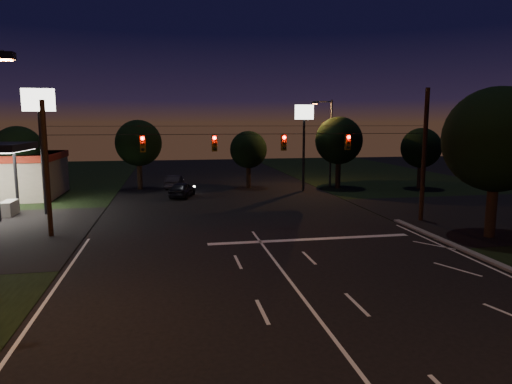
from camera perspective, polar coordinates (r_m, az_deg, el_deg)
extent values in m
plane|color=black|center=(15.61, 9.11, -16.94)|extent=(140.00, 140.00, 0.00)
cube|color=black|center=(38.96, 29.33, -2.36)|extent=(20.00, 16.00, 0.02)
cube|color=silver|center=(26.80, 6.87, -5.88)|extent=(12.00, 0.50, 0.01)
cylinder|color=black|center=(33.56, 19.87, -3.38)|extent=(0.30, 0.30, 9.00)
cylinder|color=black|center=(29.86, -24.21, -5.09)|extent=(0.28, 0.28, 8.00)
cylinder|color=black|center=(28.64, -0.82, 7.25)|extent=(24.00, 0.03, 0.03)
cylinder|color=black|center=(28.63, -0.82, 8.25)|extent=(24.00, 0.02, 0.02)
cube|color=#3F3307|center=(28.29, -13.97, 5.86)|extent=(0.32, 0.26, 1.00)
sphere|color=#FF0705|center=(28.11, -14.01, 6.52)|extent=(0.22, 0.22, 0.22)
sphere|color=black|center=(28.13, -13.99, 5.85)|extent=(0.20, 0.20, 0.20)
sphere|color=black|center=(28.14, -13.96, 5.18)|extent=(0.20, 0.20, 0.20)
cube|color=#3F3307|center=(28.37, -5.22, 6.09)|extent=(0.32, 0.26, 1.00)
sphere|color=#FF0705|center=(28.20, -5.20, 6.75)|extent=(0.22, 0.22, 0.22)
sphere|color=black|center=(28.21, -5.19, 6.08)|extent=(0.20, 0.20, 0.20)
sphere|color=black|center=(28.23, -5.18, 5.41)|extent=(0.20, 0.20, 0.20)
cube|color=#3F3307|center=(29.12, 3.48, 6.18)|extent=(0.32, 0.26, 1.00)
sphere|color=#FF0705|center=(28.95, 3.56, 6.82)|extent=(0.22, 0.22, 0.22)
sphere|color=black|center=(28.96, 3.56, 6.16)|extent=(0.20, 0.20, 0.20)
sphere|color=black|center=(28.98, 3.55, 5.51)|extent=(0.20, 0.20, 0.20)
cube|color=#3F3307|center=(30.45, 11.40, 6.13)|extent=(0.32, 0.26, 1.00)
sphere|color=#FF0705|center=(30.29, 11.53, 6.74)|extent=(0.22, 0.22, 0.22)
sphere|color=black|center=(30.30, 11.51, 6.12)|extent=(0.20, 0.20, 0.20)
sphere|color=black|center=(30.32, 11.49, 5.49)|extent=(0.20, 0.20, 0.20)
cube|color=gray|center=(37.59, -28.48, -1.82)|extent=(0.80, 2.00, 1.10)
cylinder|color=black|center=(39.22, -27.79, 1.37)|extent=(0.24, 0.24, 4.80)
cylinder|color=black|center=(36.49, -25.10, 3.21)|extent=(0.24, 0.24, 7.50)
cube|color=white|center=(36.41, -25.57, 10.35)|extent=(2.20, 0.30, 1.60)
cylinder|color=black|center=(45.21, 5.97, 4.57)|extent=(0.24, 0.24, 7.00)
cube|color=white|center=(45.10, 6.06, 9.90)|extent=(1.80, 0.30, 1.40)
cube|color=black|center=(16.08, -29.00, 14.69)|extent=(0.60, 0.35, 0.22)
cube|color=orange|center=(16.06, -28.96, 14.27)|extent=(0.45, 0.25, 0.04)
cylinder|color=black|center=(48.14, 9.32, 5.94)|extent=(0.20, 0.20, 9.00)
cylinder|color=black|center=(47.84, 8.42, 11.10)|extent=(1.80, 0.12, 0.12)
cube|color=black|center=(47.55, 7.37, 11.02)|extent=(0.60, 0.35, 0.22)
cube|color=orange|center=(47.54, 7.37, 10.87)|extent=(0.45, 0.25, 0.04)
cylinder|color=black|center=(29.99, 27.38, -1.35)|extent=(0.60, 0.60, 4.00)
sphere|color=black|center=(29.63, 27.89, 5.83)|extent=(6.00, 6.00, 6.00)
sphere|color=black|center=(30.36, 28.23, 5.51)|extent=(4.50, 4.50, 4.50)
sphere|color=black|center=(29.50, 26.59, 5.65)|extent=(4.20, 4.20, 4.20)
cylinder|color=black|center=(45.46, -27.33, 1.13)|extent=(0.49, 0.49, 3.00)
sphere|color=black|center=(45.22, -27.58, 4.67)|extent=(4.20, 4.20, 4.20)
sphere|color=black|center=(45.41, -26.94, 4.57)|extent=(3.15, 3.15, 3.15)
sphere|color=black|center=(45.55, -28.00, 4.55)|extent=(2.94, 2.94, 2.94)
cylinder|color=black|center=(47.59, -14.34, 2.28)|extent=(0.52, 0.52, 3.25)
sphere|color=black|center=(47.36, -14.48, 5.96)|extent=(4.60, 4.60, 4.60)
sphere|color=black|center=(47.68, -13.89, 5.83)|extent=(3.45, 3.45, 3.45)
sphere|color=black|center=(47.62, -15.01, 5.82)|extent=(3.22, 3.22, 3.22)
cylinder|color=black|center=(47.18, -0.95, 2.19)|extent=(0.47, 0.47, 2.75)
sphere|color=black|center=(46.96, -0.96, 5.33)|extent=(3.80, 3.80, 3.80)
sphere|color=black|center=(47.31, -0.56, 5.22)|extent=(2.85, 2.85, 2.85)
sphere|color=black|center=(47.09, -1.45, 5.23)|extent=(2.66, 2.66, 2.66)
cylinder|color=black|center=(47.59, 10.22, 2.51)|extent=(0.53, 0.53, 3.40)
sphere|color=black|center=(47.36, 10.32, 6.35)|extent=(4.80, 4.80, 4.80)
sphere|color=black|center=(47.88, 10.70, 6.19)|extent=(3.60, 3.60, 3.60)
sphere|color=black|center=(47.42, 9.67, 6.24)|extent=(3.36, 3.36, 3.36)
cylinder|color=black|center=(49.29, 19.78, 2.05)|extent=(0.48, 0.48, 2.90)
sphere|color=black|center=(49.07, 19.94, 5.21)|extent=(4.00, 4.00, 4.00)
sphere|color=black|center=(49.54, 20.16, 5.09)|extent=(3.00, 3.00, 3.00)
sphere|color=black|center=(49.04, 19.41, 5.13)|extent=(2.80, 2.80, 2.80)
imported|color=black|center=(41.91, -9.23, 0.32)|extent=(2.81, 4.41, 1.40)
imported|color=black|center=(47.80, -10.14, 1.29)|extent=(2.07, 4.25, 1.34)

